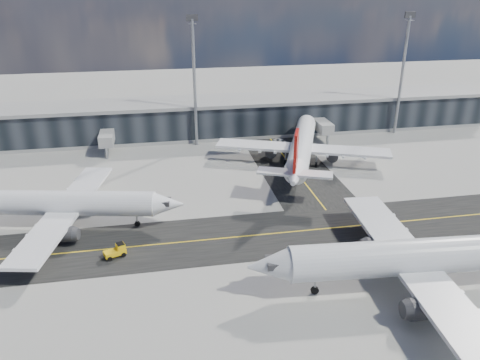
{
  "coord_description": "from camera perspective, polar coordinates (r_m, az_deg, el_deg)",
  "views": [
    {
      "loc": [
        -9.0,
        -56.25,
        35.64
      ],
      "look_at": [
        3.99,
        13.85,
        5.0
      ],
      "focal_mm": 35.0,
      "sensor_mm": 36.0,
      "label": 1
    }
  ],
  "objects": [
    {
      "name": "terminal_concourse",
      "position": [
        115.93,
        -5.67,
        7.35
      ],
      "size": [
        152.0,
        19.8,
        8.8
      ],
      "color": "black",
      "rests_on": "ground"
    },
    {
      "name": "floodlight_masts",
      "position": [
        106.54,
        -5.59,
        12.31
      ],
      "size": [
        102.5,
        0.7,
        28.9
      ],
      "color": "gray",
      "rests_on": "ground"
    },
    {
      "name": "ground",
      "position": [
        67.2,
        -1.21,
        -8.78
      ],
      "size": [
        300.0,
        300.0,
        0.0
      ],
      "primitive_type": "plane",
      "color": "gray",
      "rests_on": "ground"
    },
    {
      "name": "taxiway_lanes",
      "position": [
        76.97,
        0.37,
        -4.32
      ],
      "size": [
        180.0,
        63.0,
        0.03
      ],
      "color": "black",
      "rests_on": "ground"
    },
    {
      "name": "baggage_tug",
      "position": [
        67.98,
        -14.8,
        -8.32
      ],
      "size": [
        3.25,
        2.39,
        1.84
      ],
      "rotation": [
        0.0,
        0.0,
        -1.19
      ],
      "color": "yellow",
      "rests_on": "ground"
    },
    {
      "name": "airliner_redtail",
      "position": [
        96.86,
        7.52,
        4.09
      ],
      "size": [
        35.49,
        41.03,
        12.61
      ],
      "rotation": [
        0.0,
        0.0,
        -0.37
      ],
      "color": "white",
      "rests_on": "ground"
    },
    {
      "name": "airliner_af",
      "position": [
        77.6,
        -21.53,
        -2.67
      ],
      "size": [
        39.2,
        33.64,
        11.67
      ],
      "rotation": [
        0.0,
        0.0,
        -1.78
      ],
      "color": "white",
      "rests_on": "ground"
    },
    {
      "name": "service_van",
      "position": [
        109.92,
        5.06,
        4.6
      ],
      "size": [
        3.82,
        5.12,
        1.29
      ],
      "primitive_type": "imported",
      "rotation": [
        0.0,
        0.0,
        0.41
      ],
      "color": "white",
      "rests_on": "ground"
    },
    {
      "name": "airliner_near",
      "position": [
        62.52,
        22.02,
        -8.64
      ],
      "size": [
        44.8,
        38.22,
        13.27
      ],
      "rotation": [
        0.0,
        0.0,
        1.5
      ],
      "color": "silver",
      "rests_on": "ground"
    }
  ]
}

